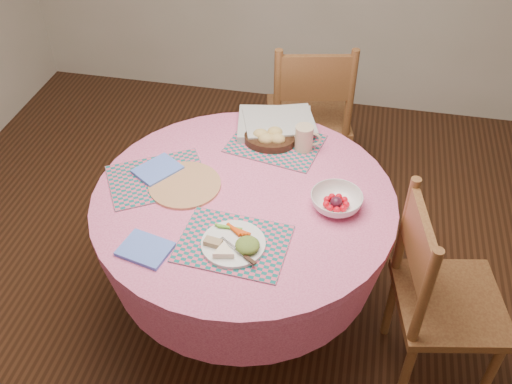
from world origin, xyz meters
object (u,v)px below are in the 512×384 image
dining_table (245,230)px  latte_mug (305,138)px  chair_back (309,116)px  wicker_trivet (185,185)px  dinner_plate (235,244)px  fruit_bowl (336,202)px  chair_right (438,296)px  bread_bowl (270,138)px

dining_table → latte_mug: latte_mug is taller
chair_back → wicker_trivet: size_ratio=3.29×
dining_table → wicker_trivet: bearing=177.4°
chair_back → dinner_plate: size_ratio=4.14×
chair_back → fruit_bowl: chair_back is taller
chair_back → wicker_trivet: (-0.40, -0.98, 0.24)m
dinner_plate → wicker_trivet: bearing=133.6°
chair_right → dining_table: bearing=69.2°
dinner_plate → fruit_bowl: size_ratio=1.00×
bread_bowl → latte_mug: bearing=-3.7°
dinner_plate → fruit_bowl: (0.34, 0.29, 0.01)m
fruit_bowl → chair_right: bearing=-18.5°
dining_table → dinner_plate: bearing=-83.8°
wicker_trivet → fruit_bowl: 0.62m
chair_right → chair_back: 1.32m
chair_right → dinner_plate: chair_right is taller
dining_table → dinner_plate: 0.36m
chair_right → latte_mug: (-0.62, 0.50, 0.32)m
dining_table → bread_bowl: size_ratio=5.39×
latte_mug → dinner_plate: bearing=-104.2°
bread_bowl → latte_mug: 0.16m
latte_mug → fruit_bowl: size_ratio=0.49×
chair_back → bread_bowl: size_ratio=4.29×
chair_right → latte_mug: 0.86m
latte_mug → dining_table: bearing=-118.4°
chair_right → dinner_plate: (-0.79, -0.15, 0.28)m
chair_right → chair_back: chair_back is taller
dining_table → wicker_trivet: (-0.25, 0.01, 0.20)m
dinner_plate → latte_mug: 0.67m
chair_right → wicker_trivet: chair_right is taller
dining_table → dinner_plate: dinner_plate is taller
dinner_plate → fruit_bowl: bearing=40.9°
chair_back → fruit_bowl: 1.04m
chair_right → wicker_trivet: (-1.07, 0.15, 0.26)m
wicker_trivet → latte_mug: (0.45, 0.35, 0.06)m
chair_back → dinner_plate: 1.31m
dining_table → bread_bowl: bread_bowl is taller
chair_right → dinner_plate: 0.85m
chair_right → bread_bowl: size_ratio=4.10×
wicker_trivet → chair_right: bearing=-8.2°
wicker_trivet → fruit_bowl: fruit_bowl is taller
dining_table → latte_mug: 0.48m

